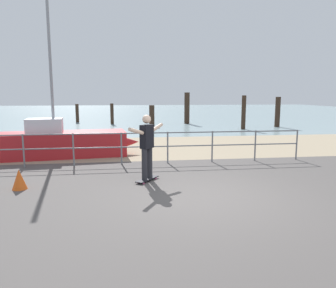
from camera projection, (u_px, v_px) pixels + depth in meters
ground_plane at (221, 215)px, 6.08m from camera, size 24.00×10.00×0.04m
beach_strip at (167, 147)px, 13.91m from camera, size 24.00×6.00×0.04m
sea_surface at (139, 112)px, 41.34m from camera, size 72.00×50.00×0.04m
railing_fence at (145, 143)px, 10.33m from camera, size 10.45×0.05×1.05m
sailboat at (68, 142)px, 11.65m from camera, size 5.04×1.92×5.37m
skateboard at (147, 179)px, 8.35m from camera, size 0.65×0.75×0.08m
skateboarder at (147, 143)px, 8.20m from camera, size 0.96×1.19×1.65m
groyne_post_0 at (77, 113)px, 25.73m from camera, size 0.26×0.26×1.47m
groyne_post_1 at (112, 114)px, 24.06m from camera, size 0.25×0.25×1.56m
groyne_post_2 at (152, 116)px, 22.57m from camera, size 0.37×0.37×1.48m
groyne_post_3 at (187, 108)px, 24.51m from camera, size 0.40×0.40×2.37m
groyne_post_4 at (244, 113)px, 20.54m from camera, size 0.27×0.27×2.17m
groyne_post_5 at (278, 112)px, 21.98m from camera, size 0.34×0.34×2.07m
traffic_cone at (19, 180)px, 7.60m from camera, size 0.36×0.36×0.50m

